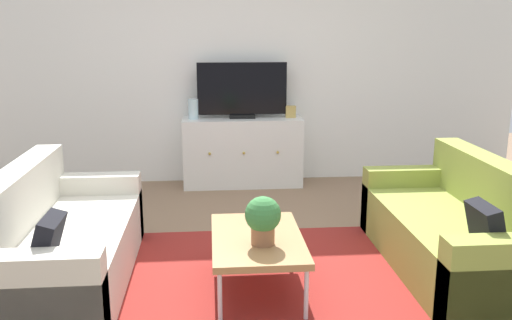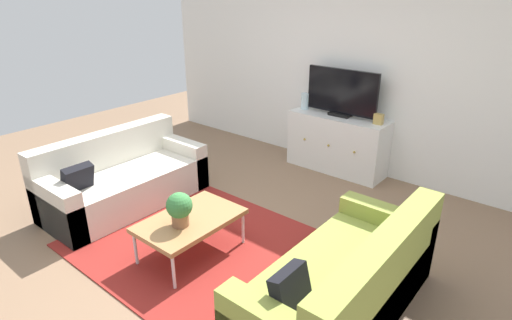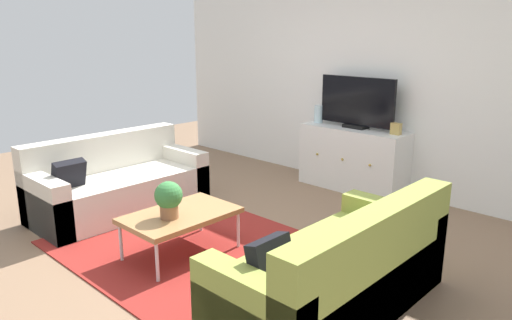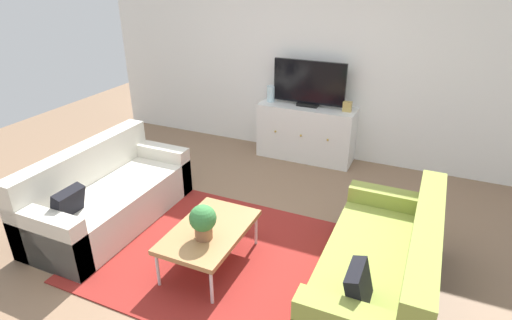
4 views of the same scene
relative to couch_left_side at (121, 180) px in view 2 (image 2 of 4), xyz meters
name	(u,v)px [view 2 (image 2 of 4)]	position (x,y,z in m)	size (l,w,h in m)	color
ground_plane	(219,242)	(1.43, 0.10, -0.27)	(10.00, 10.00, 0.00)	#84664C
wall_back	(354,67)	(1.43, 2.65, 1.08)	(6.40, 0.12, 2.70)	white
area_rug	(208,249)	(1.43, -0.05, -0.27)	(2.50, 1.90, 0.01)	maroon
couch_left_side	(121,180)	(0.00, 0.00, 0.00)	(0.82, 1.78, 0.80)	beige
couch_right_side	(348,288)	(2.87, 0.00, 0.00)	(0.82, 1.78, 0.80)	olive
coffee_table	(190,221)	(1.37, -0.19, 0.08)	(0.59, 0.94, 0.38)	#A37547
potted_plant	(179,208)	(1.39, -0.32, 0.28)	(0.23, 0.23, 0.31)	#936042
tv_console	(337,143)	(1.43, 2.37, 0.10)	(1.30, 0.47, 0.76)	white
flat_screen_tv	(342,93)	(1.43, 2.39, 0.78)	(0.97, 0.16, 0.60)	black
glass_vase	(305,101)	(0.89, 2.37, 0.59)	(0.11, 0.11, 0.22)	silver
mantel_clock	(379,119)	(1.96, 2.37, 0.55)	(0.11, 0.07, 0.13)	tan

